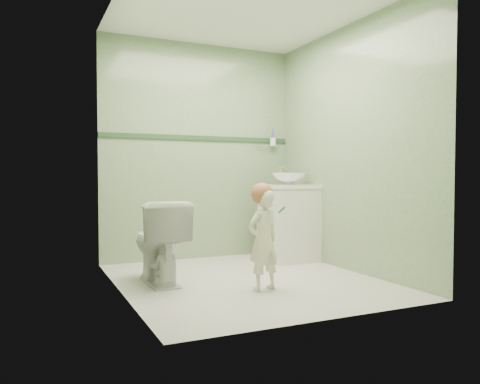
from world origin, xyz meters
name	(u,v)px	position (x,y,z in m)	size (l,w,h in m)	color
ground	(247,280)	(0.00, 0.00, 0.00)	(2.50, 2.50, 0.00)	beige
room_shell	(247,145)	(0.00, 0.00, 1.20)	(2.50, 2.54, 2.40)	gray
trim_stripe	(200,138)	(0.00, 1.24, 1.35)	(2.20, 0.02, 0.05)	#284829
vanity	(289,224)	(0.84, 0.70, 0.40)	(0.52, 0.50, 0.80)	silver
counter	(289,186)	(0.84, 0.70, 0.81)	(0.54, 0.52, 0.04)	white
basin	(289,179)	(0.84, 0.70, 0.89)	(0.37, 0.37, 0.13)	white
faucet	(281,172)	(0.84, 0.89, 0.97)	(0.03, 0.13, 0.18)	silver
cup_holder	(272,142)	(0.89, 1.18, 1.33)	(0.26, 0.07, 0.21)	silver
toilet	(159,242)	(-0.74, 0.22, 0.36)	(0.40, 0.71, 0.72)	white
toddler	(263,240)	(-0.03, -0.38, 0.41)	(0.30, 0.20, 0.82)	beige
hair_cap	(262,194)	(-0.03, -0.35, 0.78)	(0.18, 0.18, 0.18)	#9F5F39
teal_toothbrush	(281,209)	(0.07, -0.48, 0.66)	(0.11, 0.14, 0.08)	#17825C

